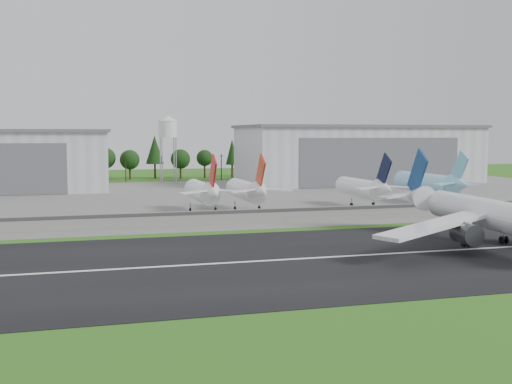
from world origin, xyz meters
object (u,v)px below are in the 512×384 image
object	(u,v)px
parked_jet_navy	(365,188)
parked_jet_skyblue	(432,183)
parked_jet_red_a	(204,192)
main_airliner	(498,223)
parked_jet_red_b	(249,190)

from	to	relation	value
parked_jet_navy	parked_jet_skyblue	size ratio (longest dim) A/B	0.84
parked_jet_red_a	parked_jet_navy	xyz separation A→B (m)	(47.43, -0.01, -0.04)
main_airliner	parked_jet_skyblue	bearing A→B (deg)	-108.28
parked_jet_navy	parked_jet_skyblue	bearing A→B (deg)	11.54
parked_jet_red_b	main_airliner	bearing A→B (deg)	-65.74
parked_jet_red_b	parked_jet_navy	xyz separation A→B (m)	(34.93, -0.01, -0.05)
main_airliner	parked_jet_skyblue	distance (m)	77.88
parked_jet_skyblue	parked_jet_red_a	bearing A→B (deg)	-175.99
main_airliner	parked_jet_red_b	world-z (taller)	main_airliner
parked_jet_red_a	parked_jet_red_b	distance (m)	12.50
parked_jet_red_a	parked_jet_skyblue	distance (m)	72.44
parked_jet_navy	parked_jet_skyblue	xyz separation A→B (m)	(24.83, 5.07, 0.40)
parked_jet_red_a	parked_jet_red_b	xyz separation A→B (m)	(12.50, 0.00, 0.01)
parked_jet_red_b	parked_jet_skyblue	world-z (taller)	parked_jet_skyblue
parked_jet_red_a	parked_jet_navy	world-z (taller)	parked_jet_red_a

